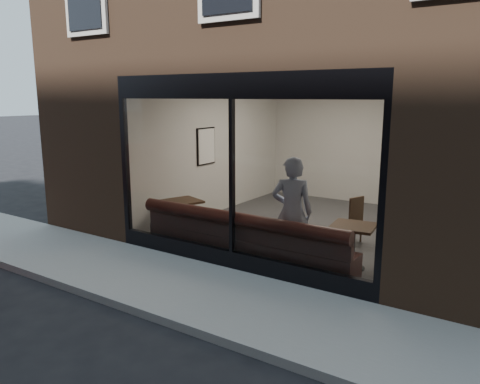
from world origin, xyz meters
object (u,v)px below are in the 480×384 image
Objects in this scene: cafe_table_left at (182,201)px; cafe_table_right at (353,226)px; banquette at (245,249)px; cafe_chair_right at (348,231)px; person at (292,212)px.

cafe_table_right is (3.57, 0.12, 0.00)m from cafe_table_left.
cafe_table_right is (1.69, 0.67, 0.52)m from banquette.
cafe_table_left is at bearing 47.71° from cafe_chair_right.
person is 2.66m from cafe_table_left.
cafe_table_right is 1.85× the size of cafe_chair_right.
cafe_table_right reaches higher than cafe_chair_right.
person reaches higher than cafe_chair_right.
banquette is 1.08m from person.
person is 1.03m from cafe_table_right.
person is at bearing 100.41° from cafe_chair_right.
cafe_chair_right is at bearing -123.42° from person.
banquette is at bearing -3.72° from person.
person is 5.00× the size of cafe_chair_right.
cafe_table_left is (-2.64, 0.29, -0.20)m from person.
cafe_table_right reaches higher than banquette.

